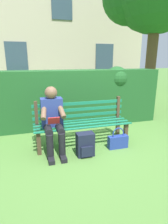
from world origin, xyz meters
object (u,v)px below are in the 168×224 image
backpack (85,145)px  handbag (118,141)px  person_seated (53,118)px  park_bench (81,122)px

backpack → handbag: (-0.67, -0.10, -0.07)m
backpack → person_seated: bearing=-33.5°
person_seated → backpack: (-0.50, 0.33, -0.42)m
park_bench → backpack: 0.57m
person_seated → backpack: size_ratio=2.84×
park_bench → person_seated: person_seated is taller
person_seated → handbag: bearing=168.9°
person_seated → backpack: bearing=146.5°
person_seated → handbag: person_seated is taller
backpack → handbag: 0.69m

